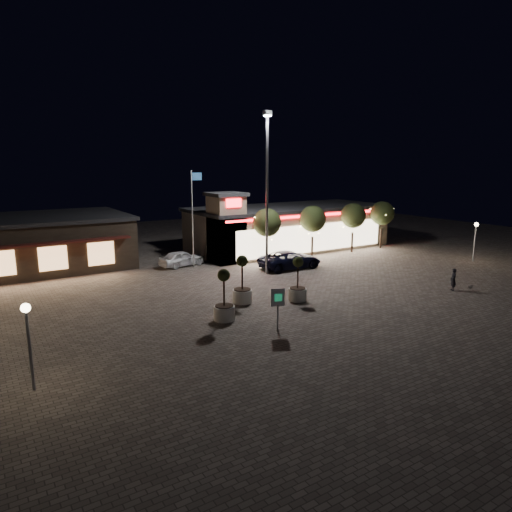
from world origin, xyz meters
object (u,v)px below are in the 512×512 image
pickup_truck (290,260)px  valet_sign (278,301)px  planter_mid (224,304)px  white_sedan (182,258)px  planter_left (242,288)px  pedestrian (453,280)px

pickup_truck → valet_sign: 14.22m
planter_mid → pickup_truck: bearing=37.9°
planter_mid → valet_sign: bearing=-58.6°
pickup_truck → white_sedan: bearing=54.9°
planter_left → valet_sign: size_ratio=1.37×
planter_left → planter_mid: size_ratio=1.03×
white_sedan → valet_sign: valet_sign is taller
planter_left → valet_sign: (-0.81, -5.04, 0.61)m
valet_sign → pedestrian: bearing=-1.1°
pickup_truck → planter_mid: 13.46m
valet_sign → white_sedan: bearing=84.2°
pickup_truck → white_sedan: size_ratio=1.35×
planter_mid → valet_sign: planter_mid is taller
pickup_truck → valet_sign: valet_sign is taller
planter_mid → valet_sign: 3.30m
pedestrian → planter_left: planter_left is taller
pickup_truck → planter_left: planter_left is taller
pickup_truck → planter_mid: bearing=130.4°
planter_mid → valet_sign: size_ratio=1.32×
pickup_truck → pedestrian: pedestrian is taller
pickup_truck → pedestrian: bearing=-151.8°
white_sedan → pedestrian: bearing=-153.0°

